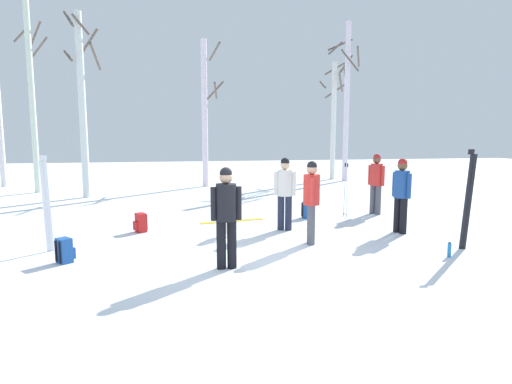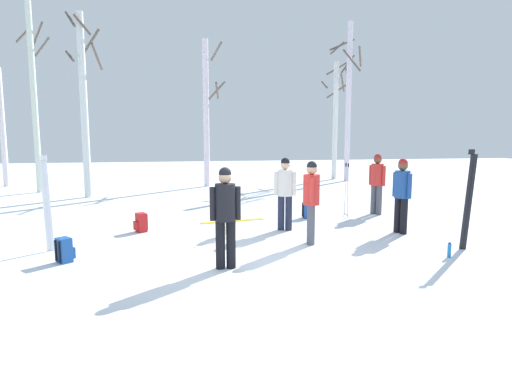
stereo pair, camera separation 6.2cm
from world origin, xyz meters
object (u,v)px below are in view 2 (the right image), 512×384
object	(u,v)px
person_0	(311,197)
birch_tree_2	(84,101)
ski_poles_0	(347,188)
backpack_1	(307,210)
ski_pair_planted_2	(47,204)
birch_tree_3	(207,112)
birch_tree_4	(335,117)
birch_tree_5	(348,98)
person_3	(285,189)
birch_tree_1	(34,96)
person_4	(402,191)
backpack_2	(65,250)
person_2	(377,180)
dog	(226,220)
ski_pair_planted_0	(468,200)
ski_pair_lying_0	(232,221)
birch_tree_0	(1,123)
backpack_0	(141,223)
person_1	(225,211)
water_bottle_0	(449,250)

from	to	relation	value
person_0	birch_tree_2	world-z (taller)	birch_tree_2
ski_poles_0	backpack_1	xyz separation A→B (m)	(-1.09, 0.04, -0.58)
person_0	ski_pair_planted_2	distance (m)	5.18
birch_tree_3	birch_tree_2	bearing A→B (deg)	-149.92
birch_tree_4	birch_tree_5	xyz separation A→B (m)	(0.29, -0.88, 0.85)
person_3	birch_tree_1	world-z (taller)	birch_tree_1
ski_poles_0	birch_tree_4	size ratio (longest dim) A/B	0.25
person_4	backpack_2	bearing A→B (deg)	-171.59
backpack_2	birch_tree_5	distance (m)	16.19
person_2	birch_tree_2	size ratio (longest dim) A/B	0.27
birch_tree_4	dog	bearing A→B (deg)	-120.65
ski_pair_planted_0	ski_poles_0	distance (m)	3.75
ski_pair_planted_2	ski_pair_lying_0	world-z (taller)	ski_pair_planted_2
person_4	birch_tree_0	size ratio (longest dim) A/B	0.32
birch_tree_4	birch_tree_5	distance (m)	1.26
backpack_2	birch_tree_3	xyz separation A→B (m)	(3.28, 10.98, 3.02)
person_3	dog	distance (m)	1.63
ski_pair_planted_0	birch_tree_4	bearing A→B (deg)	80.28
ski_pair_planted_0	birch_tree_3	size ratio (longest dim) A/B	0.31
backpack_0	backpack_1	xyz separation A→B (m)	(4.30, 0.90, 0.00)
person_1	birch_tree_2	bearing A→B (deg)	113.33
ski_pair_lying_0	birch_tree_1	bearing A→B (deg)	133.60
backpack_1	ski_pair_planted_0	bearing A→B (deg)	-59.77
dog	birch_tree_0	distance (m)	14.18
ski_pair_planted_2	backpack_0	world-z (taller)	ski_pair_planted_2
person_1	person_4	xyz separation A→B (m)	(4.23, 1.89, 0.00)
birch_tree_1	person_3	bearing A→B (deg)	-46.71
person_2	birch_tree_4	world-z (taller)	birch_tree_4
birch_tree_0	birch_tree_2	xyz separation A→B (m)	(4.26, -4.10, 0.68)
birch_tree_1	dog	bearing A→B (deg)	-53.93
water_bottle_0	birch_tree_1	distance (m)	15.52
dog	person_1	bearing A→B (deg)	-96.20
ski_pair_planted_0	birch_tree_3	world-z (taller)	birch_tree_3
birch_tree_5	birch_tree_4	bearing A→B (deg)	108.04
person_0	ski_poles_0	size ratio (longest dim) A/B	1.16
backpack_1	birch_tree_3	distance (m)	8.67
person_3	water_bottle_0	size ratio (longest dim) A/B	6.04
dog	birch_tree_4	distance (m)	13.70
ski_pair_lying_0	birch_tree_0	bearing A→B (deg)	133.21
person_0	dog	size ratio (longest dim) A/B	2.18
birch_tree_0	birch_tree_4	distance (m)	15.35
person_3	backpack_2	bearing A→B (deg)	-157.83
person_0	ski_pair_planted_0	world-z (taller)	ski_pair_planted_0
person_3	birch_tree_1	bearing A→B (deg)	133.29
backpack_2	person_0	bearing A→B (deg)	5.81
dog	backpack_2	size ratio (longest dim) A/B	1.79
person_0	birch_tree_3	distance (m)	10.84
ski_poles_0	birch_tree_0	world-z (taller)	birch_tree_0
water_bottle_0	birch_tree_0	distance (m)	18.45
ski_pair_planted_0	birch_tree_4	world-z (taller)	birch_tree_4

